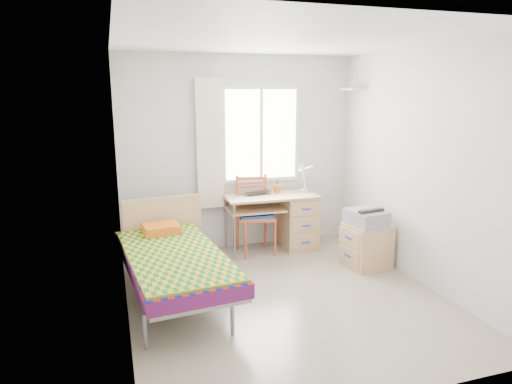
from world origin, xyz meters
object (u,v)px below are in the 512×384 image
(cabinet, at_px, (367,245))
(chair, at_px, (255,210))
(bed, at_px, (173,258))
(desk, at_px, (293,218))
(printer, at_px, (366,217))

(cabinet, bearing_deg, chair, 133.09)
(bed, height_order, desk, bed)
(cabinet, bearing_deg, bed, 174.89)
(bed, distance_m, printer, 2.35)
(desk, height_order, cabinet, desk)
(bed, distance_m, cabinet, 2.38)
(bed, relative_size, chair, 2.02)
(desk, height_order, chair, chair)
(chair, xyz_separation_m, printer, (1.10, -0.95, 0.06))
(chair, xyz_separation_m, cabinet, (1.14, -0.94, -0.31))
(chair, distance_m, cabinet, 1.51)
(cabinet, xyz_separation_m, printer, (-0.04, -0.02, 0.37))
(bed, relative_size, desk, 1.69)
(chair, bearing_deg, printer, -28.95)
(desk, distance_m, cabinet, 1.12)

